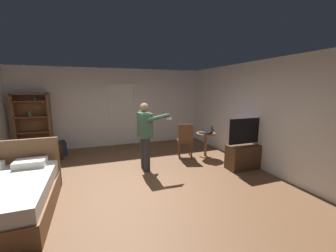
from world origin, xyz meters
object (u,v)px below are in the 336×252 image
object	(u,v)px
wooden_chair	(185,139)
suitcase_small	(53,152)
bottle_on_table	(212,130)
side_table	(206,141)
suitcase_dark	(56,149)
person_blue_shirt	(145,132)
bookshelf	(33,122)
laptop	(206,132)
tv_flatscreen	(246,153)

from	to	relation	value
wooden_chair	suitcase_small	bearing A→B (deg)	161.90
bottle_on_table	side_table	bearing A→B (deg)	150.26
side_table	suitcase_dark	bearing A→B (deg)	159.00
bottle_on_table	person_blue_shirt	world-z (taller)	person_blue_shirt
suitcase_dark	bookshelf	bearing A→B (deg)	126.59
bookshelf	person_blue_shirt	distance (m)	3.68
laptop	side_table	bearing A→B (deg)	66.97
side_table	laptop	xyz separation A→B (m)	(-0.02, -0.04, 0.29)
tv_flatscreen	bottle_on_table	distance (m)	1.17
wooden_chair	suitcase_small	size ratio (longest dim) A/B	1.92
laptop	bookshelf	bearing A→B (deg)	156.10
tv_flatscreen	wooden_chair	xyz separation A→B (m)	(-1.09, 1.23, 0.16)
tv_flatscreen	person_blue_shirt	size ratio (longest dim) A/B	0.77
tv_flatscreen	suitcase_small	size ratio (longest dim) A/B	2.44
bottle_on_table	suitcase_dark	world-z (taller)	bottle_on_table
bookshelf	wooden_chair	xyz separation A→B (m)	(4.09, -1.90, -0.44)
side_table	laptop	distance (m)	0.29
suitcase_dark	suitcase_small	world-z (taller)	suitcase_small
side_table	laptop	bearing A→B (deg)	-113.03
person_blue_shirt	suitcase_small	bearing A→B (deg)	144.65
bookshelf	bottle_on_table	xyz separation A→B (m)	(4.82, -2.10, -0.19)
bookshelf	side_table	xyz separation A→B (m)	(4.68, -2.02, -0.52)
tv_flatscreen	suitcase_dark	xyz separation A→B (m)	(-4.57, 2.68, -0.18)
laptop	suitcase_small	xyz separation A→B (m)	(-4.11, 1.31, -0.54)
bookshelf	suitcase_small	xyz separation A→B (m)	(0.55, -0.75, -0.77)
bottle_on_table	wooden_chair	size ratio (longest dim) A/B	0.22
bookshelf	person_blue_shirt	bearing A→B (deg)	-39.90
bottle_on_table	suitcase_small	world-z (taller)	bottle_on_table
suitcase_small	laptop	bearing A→B (deg)	-27.91
side_table	bottle_on_table	size ratio (longest dim) A/B	3.17
tv_flatscreen	suitcase_small	world-z (taller)	tv_flatscreen
wooden_chair	bookshelf	bearing A→B (deg)	155.01
tv_flatscreen	wooden_chair	world-z (taller)	tv_flatscreen
wooden_chair	suitcase_dark	size ratio (longest dim) A/B	1.91
laptop	suitcase_small	size ratio (longest dim) A/B	0.78
wooden_chair	bottle_on_table	bearing A→B (deg)	-15.20
laptop	person_blue_shirt	size ratio (longest dim) A/B	0.25
bookshelf	bottle_on_table	distance (m)	5.26
bookshelf	side_table	world-z (taller)	bookshelf
side_table	suitcase_small	world-z (taller)	side_table
person_blue_shirt	bottle_on_table	bearing A→B (deg)	7.36
tv_flatscreen	suitcase_small	distance (m)	5.20
suitcase_small	side_table	bearing A→B (deg)	-27.31
bookshelf	side_table	size ratio (longest dim) A/B	2.60
tv_flatscreen	suitcase_dark	distance (m)	5.30
person_blue_shirt	tv_flatscreen	bearing A→B (deg)	-18.32
tv_flatscreen	laptop	bearing A→B (deg)	115.45
tv_flatscreen	side_table	bearing A→B (deg)	113.86
side_table	suitcase_small	distance (m)	4.32
suitcase_dark	suitcase_small	xyz separation A→B (m)	(-0.05, -0.29, 0.00)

